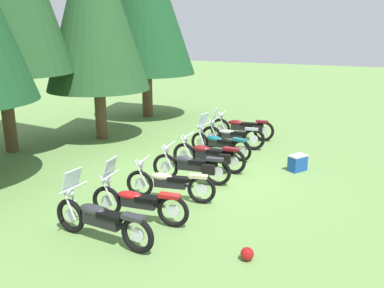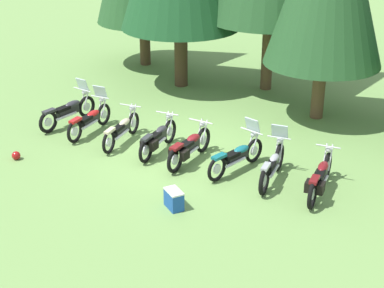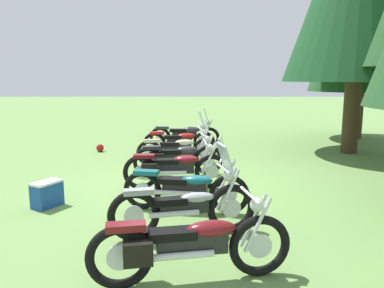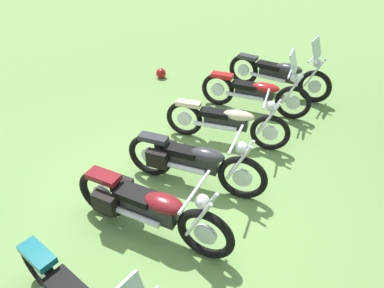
{
  "view_description": "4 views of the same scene",
  "coord_description": "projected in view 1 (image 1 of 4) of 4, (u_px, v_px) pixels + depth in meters",
  "views": [
    {
      "loc": [
        -9.92,
        -4.76,
        3.98
      ],
      "look_at": [
        0.26,
        0.36,
        0.82
      ],
      "focal_mm": 38.64,
      "sensor_mm": 36.0,
      "label": 1
    },
    {
      "loc": [
        9.22,
        -12.7,
        7.48
      ],
      "look_at": [
        0.63,
        -0.06,
        0.58
      ],
      "focal_mm": 56.74,
      "sensor_mm": 36.0,
      "label": 2
    },
    {
      "loc": [
        8.35,
        0.33,
        2.35
      ],
      "look_at": [
        -0.98,
        0.29,
        0.71
      ],
      "focal_mm": 35.35,
      "sensor_mm": 36.0,
      "label": 3
    },
    {
      "loc": [
        2.95,
        1.95,
        3.61
      ],
      "look_at": [
        -0.68,
        -0.13,
        0.67
      ],
      "focal_mm": 32.51,
      "sensor_mm": 36.0,
      "label": 4
    }
  ],
  "objects": [
    {
      "name": "pine_tree_3",
      "position": [
        94.0,
        2.0,
        14.39
      ],
      "size": [
        3.73,
        3.73,
        7.97
      ],
      "color": "brown",
      "rests_on": "ground_plane"
    },
    {
      "name": "motorcycle_2",
      "position": [
        169.0,
        183.0,
        9.89
      ],
      "size": [
        0.77,
        2.21,
        1.0
      ],
      "rotation": [
        0.0,
        0.0,
        1.78
      ],
      "color": "black",
      "rests_on": "ground_plane"
    },
    {
      "name": "motorcycle_3",
      "position": [
        192.0,
        166.0,
        11.03
      ],
      "size": [
        0.78,
        2.18,
        1.02
      ],
      "rotation": [
        0.0,
        0.0,
        1.73
      ],
      "color": "black",
      "rests_on": "ground_plane"
    },
    {
      "name": "motorcycle_4",
      "position": [
        210.0,
        155.0,
        11.97
      ],
      "size": [
        0.76,
        2.27,
        1.03
      ],
      "rotation": [
        0.0,
        0.0,
        1.63
      ],
      "color": "black",
      "rests_on": "ground_plane"
    },
    {
      "name": "motorcycle_7",
      "position": [
        243.0,
        127.0,
        15.35
      ],
      "size": [
        0.81,
        2.38,
        1.03
      ],
      "rotation": [
        0.0,
        0.0,
        1.75
      ],
      "color": "black",
      "rests_on": "ground_plane"
    },
    {
      "name": "picnic_cooler",
      "position": [
        298.0,
        163.0,
        12.01
      ],
      "size": [
        0.62,
        0.53,
        0.48
      ],
      "color": "#19479E",
      "rests_on": "ground_plane"
    },
    {
      "name": "motorcycle_1",
      "position": [
        138.0,
        201.0,
        8.77
      ],
      "size": [
        0.67,
        2.25,
        1.36
      ],
      "rotation": [
        0.0,
        0.0,
        1.71
      ],
      "color": "black",
      "rests_on": "ground_plane"
    },
    {
      "name": "dropped_helmet",
      "position": [
        247.0,
        254.0,
        7.36
      ],
      "size": [
        0.24,
        0.24,
        0.24
      ],
      "primitive_type": "sphere",
      "color": "maroon",
      "rests_on": "ground_plane"
    },
    {
      "name": "ground_plane",
      "position": [
        199.0,
        176.0,
        11.66
      ],
      "size": [
        80.0,
        80.0,
        0.0
      ],
      "primitive_type": "plane",
      "color": "#6B934C"
    },
    {
      "name": "motorcycle_5",
      "position": [
        219.0,
        143.0,
        13.28
      ],
      "size": [
        0.75,
        2.25,
        1.36
      ],
      "rotation": [
        0.0,
        0.0,
        1.41
      ],
      "color": "black",
      "rests_on": "ground_plane"
    },
    {
      "name": "motorcycle_6",
      "position": [
        231.0,
        136.0,
        14.21
      ],
      "size": [
        0.74,
        2.21,
        1.39
      ],
      "rotation": [
        0.0,
        0.0,
        1.79
      ],
      "color": "black",
      "rests_on": "ground_plane"
    },
    {
      "name": "motorcycle_0",
      "position": [
        101.0,
        219.0,
        7.92
      ],
      "size": [
        0.76,
        2.38,
        1.37
      ],
      "rotation": [
        0.0,
        0.0,
        1.53
      ],
      "color": "black",
      "rests_on": "ground_plane"
    }
  ]
}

